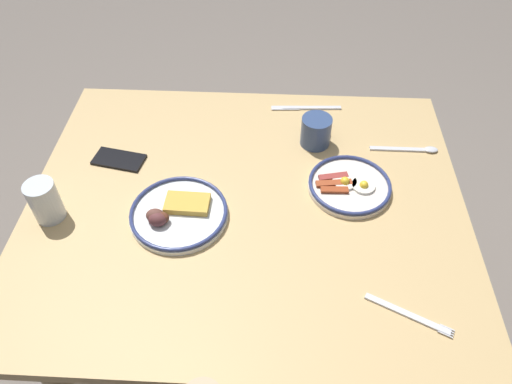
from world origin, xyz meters
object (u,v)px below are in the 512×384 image
Objects in this scene: drinking_glass at (46,203)px; fork_near at (409,315)px; plate_center_pancakes at (177,213)px; coffee_mug at (316,130)px; plate_near_main at (349,185)px; tea_spoon at (413,149)px; cell_phone at (119,160)px; butter_knife at (306,108)px.

drinking_glass reaches higher than fork_near.
coffee_mug is at bearing -139.43° from plate_center_pancakes.
coffee_mug is at bearing -71.81° from fork_near.
plate_center_pancakes reaches higher than plate_near_main.
drinking_glass reaches higher than plate_near_main.
drinking_glass is (0.69, 0.32, 0.00)m from coffee_mug.
drinking_glass is 0.57× the size of tea_spoon.
fork_near is at bearing 164.57° from drinking_glass.
fork_near is 0.55m from tea_spoon.
tea_spoon is (-0.98, -0.30, -0.05)m from drinking_glass.
plate_near_main is at bearing -175.76° from cell_phone.
butter_knife is (0.02, -0.16, -0.04)m from coffee_mug.
plate_center_pancakes is 0.48m from coffee_mug.
plate_center_pancakes is 1.28× the size of tea_spoon.
coffee_mug reaches higher than plate_center_pancakes.
plate_center_pancakes is at bearing 23.92° from tea_spoon.
coffee_mug is 1.01× the size of drinking_glass.
tea_spoon is at bearing -163.10° from cell_phone.
cell_phone is at bearing -31.27° from fork_near.
tea_spoon is (-0.65, -0.29, -0.01)m from plate_center_pancakes.
plate_center_pancakes is 0.60m from fork_near.
tea_spoon is (-0.29, 0.02, -0.04)m from coffee_mug.
fork_near is at bearing 106.00° from butter_knife.
tea_spoon is (-0.10, -0.54, 0.00)m from fork_near.
tea_spoon is at bearing 175.60° from coffee_mug.
coffee_mug reaches higher than cell_phone.
fork_near and butter_knife have the same top height.
drinking_glass is 0.50× the size of butter_knife.
plate_center_pancakes is at bearing -177.71° from drinking_glass.
drinking_glass reaches higher than tea_spoon.
plate_near_main is 0.79m from drinking_glass.
plate_center_pancakes is 0.71m from tea_spoon.
plate_center_pancakes is at bearing 15.38° from plate_near_main.
plate_center_pancakes is 0.33m from drinking_glass.
tea_spoon is at bearing -156.08° from plate_center_pancakes.
cell_phone is 0.61m from butter_knife.
drinking_glass is at bearing 2.29° from plate_center_pancakes.
plate_near_main is at bearing 39.30° from tea_spoon.
drinking_glass is (0.77, 0.14, 0.04)m from plate_near_main.
plate_center_pancakes is at bearing 54.42° from butter_knife.
plate_near_main is 1.97× the size of coffee_mug.
fork_near is (-0.75, 0.46, -0.00)m from cell_phone.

